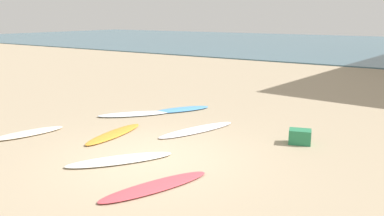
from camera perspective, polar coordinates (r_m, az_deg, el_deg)
name	(u,v)px	position (r m, az deg, el deg)	size (l,w,h in m)	color
ground_plane	(152,158)	(9.14, -5.76, -7.10)	(120.00, 120.00, 0.00)	tan
surfboard_0	(120,160)	(9.02, -10.25, -7.29)	(0.57, 2.38, 0.07)	silver
surfboard_1	(182,109)	(13.50, -1.50, -0.20)	(0.58, 2.03, 0.09)	#509BDF
surfboard_2	(114,134)	(10.95, -11.10, -3.64)	(0.51, 2.23, 0.08)	orange
surfboard_3	(134,114)	(13.01, -8.26, -0.85)	(0.60, 2.33, 0.08)	white
surfboard_4	(155,186)	(7.62, -5.25, -11.09)	(0.50, 2.32, 0.06)	#D54650
surfboard_5	(28,133)	(11.67, -22.42, -3.35)	(0.57, 1.96, 0.09)	#F7E7CF
surfboard_6	(197,130)	(11.14, 0.73, -3.13)	(0.55, 2.58, 0.07)	white
beach_cooler	(300,137)	(10.37, 15.18, -3.98)	(0.54, 0.39, 0.37)	#287F51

